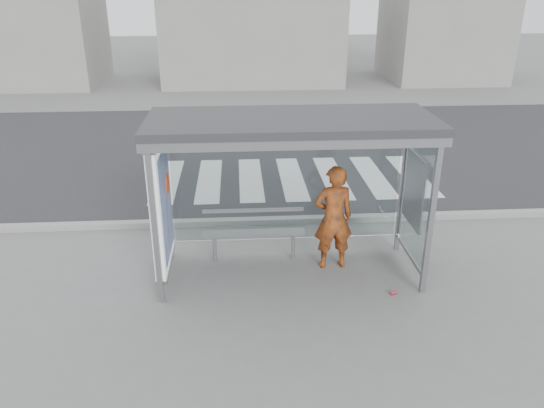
{
  "coord_description": "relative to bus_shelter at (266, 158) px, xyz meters",
  "views": [
    {
      "loc": [
        -0.8,
        -7.56,
        4.48
      ],
      "look_at": [
        -0.27,
        0.2,
        1.17
      ],
      "focal_mm": 35.0,
      "sensor_mm": 36.0,
      "label": 1
    }
  ],
  "objects": [
    {
      "name": "ground",
      "position": [
        0.37,
        -0.06,
        -1.98
      ],
      "size": [
        80.0,
        80.0,
        0.0
      ],
      "primitive_type": "plane",
      "color": "slate",
      "rests_on": "ground"
    },
    {
      "name": "road",
      "position": [
        0.37,
        6.94,
        -1.98
      ],
      "size": [
        30.0,
        10.0,
        0.01
      ],
      "primitive_type": "cube",
      "color": "#242427",
      "rests_on": "ground"
    },
    {
      "name": "curb",
      "position": [
        0.37,
        1.89,
        -1.92
      ],
      "size": [
        30.0,
        0.18,
        0.12
      ],
      "primitive_type": "cube",
      "color": "gray",
      "rests_on": "ground"
    },
    {
      "name": "crosswalk",
      "position": [
        0.87,
        4.44,
        -1.98
      ],
      "size": [
        6.55,
        3.0,
        0.0
      ],
      "color": "silver",
      "rests_on": "ground"
    },
    {
      "name": "bus_shelter",
      "position": [
        0.0,
        0.0,
        0.0
      ],
      "size": [
        4.25,
        1.65,
        2.62
      ],
      "color": "gray",
      "rests_on": "ground"
    },
    {
      "name": "building_left",
      "position": [
        -9.63,
        17.94,
        1.02
      ],
      "size": [
        6.0,
        5.0,
        6.0
      ],
      "primitive_type": "cube",
      "color": "gray",
      "rests_on": "ground"
    },
    {
      "name": "building_center",
      "position": [
        0.37,
        17.94,
        0.52
      ],
      "size": [
        8.0,
        5.0,
        5.0
      ],
      "primitive_type": "cube",
      "color": "gray",
      "rests_on": "ground"
    },
    {
      "name": "building_right",
      "position": [
        9.37,
        17.94,
        1.52
      ],
      "size": [
        5.0,
        5.0,
        7.0
      ],
      "primitive_type": "cube",
      "color": "gray",
      "rests_on": "ground"
    },
    {
      "name": "person",
      "position": [
        1.1,
        0.14,
        -1.09
      ],
      "size": [
        0.68,
        0.48,
        1.79
      ],
      "primitive_type": "imported",
      "rotation": [
        0.0,
        0.0,
        3.22
      ],
      "color": "#E74915",
      "rests_on": "ground"
    },
    {
      "name": "bench",
      "position": [
        -0.19,
        0.44,
        -1.45
      ],
      "size": [
        1.72,
        0.32,
        0.89
      ],
      "color": "gray",
      "rests_on": "ground"
    },
    {
      "name": "soda_can",
      "position": [
        1.91,
        -0.81,
        -1.95
      ],
      "size": [
        0.12,
        0.09,
        0.06
      ],
      "primitive_type": "cylinder",
      "rotation": [
        0.0,
        1.57,
        0.3
      ],
      "color": "#D73F54",
      "rests_on": "ground"
    }
  ]
}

